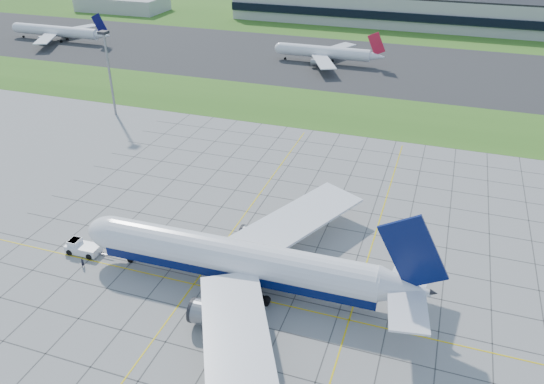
{
  "coord_description": "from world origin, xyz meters",
  "views": [
    {
      "loc": [
        27.02,
        -67.32,
        60.79
      ],
      "look_at": [
        -3.6,
        22.3,
        7.0
      ],
      "focal_mm": 35.0,
      "sensor_mm": 36.0,
      "label": 1
    }
  ],
  "objects_px": {
    "light_mast": "(108,63)",
    "pushback_tug": "(82,247)",
    "distant_jet_1": "(325,52)",
    "crew_near": "(83,263)",
    "distant_jet_0": "(57,31)",
    "airliner": "(240,260)"
  },
  "relations": [
    {
      "from": "light_mast",
      "to": "airliner",
      "type": "distance_m",
      "value": 94.35
    },
    {
      "from": "light_mast",
      "to": "distant_jet_0",
      "type": "distance_m",
      "value": 107.23
    },
    {
      "from": "distant_jet_0",
      "to": "airliner",
      "type": "bearing_deg",
      "value": -43.06
    },
    {
      "from": "airliner",
      "to": "light_mast",
      "type": "bearing_deg",
      "value": 135.4
    },
    {
      "from": "distant_jet_1",
      "to": "distant_jet_0",
      "type": "bearing_deg",
      "value": -178.08
    },
    {
      "from": "pushback_tug",
      "to": "crew_near",
      "type": "distance_m",
      "value": 4.81
    },
    {
      "from": "light_mast",
      "to": "crew_near",
      "type": "distance_m",
      "value": 80.5
    },
    {
      "from": "light_mast",
      "to": "distant_jet_0",
      "type": "relative_size",
      "value": 0.51
    },
    {
      "from": "distant_jet_0",
      "to": "distant_jet_1",
      "type": "xyz_separation_m",
      "value": [
        126.81,
        4.24,
        -0.0
      ]
    },
    {
      "from": "light_mast",
      "to": "distant_jet_1",
      "type": "height_order",
      "value": "light_mast"
    },
    {
      "from": "light_mast",
      "to": "distant_jet_1",
      "type": "distance_m",
      "value": 91.32
    },
    {
      "from": "airliner",
      "to": "distant_jet_0",
      "type": "bearing_deg",
      "value": 135.83
    },
    {
      "from": "crew_near",
      "to": "pushback_tug",
      "type": "bearing_deg",
      "value": 59.56
    },
    {
      "from": "light_mast",
      "to": "distant_jet_1",
      "type": "relative_size",
      "value": 0.6
    },
    {
      "from": "crew_near",
      "to": "distant_jet_0",
      "type": "bearing_deg",
      "value": 61.44
    },
    {
      "from": "distant_jet_0",
      "to": "distant_jet_1",
      "type": "height_order",
      "value": "same"
    },
    {
      "from": "airliner",
      "to": "crew_near",
      "type": "height_order",
      "value": "airliner"
    },
    {
      "from": "distant_jet_1",
      "to": "airliner",
      "type": "bearing_deg",
      "value": -82.11
    },
    {
      "from": "pushback_tug",
      "to": "distant_jet_0",
      "type": "relative_size",
      "value": 0.19
    },
    {
      "from": "airliner",
      "to": "crew_near",
      "type": "distance_m",
      "value": 30.39
    },
    {
      "from": "light_mast",
      "to": "pushback_tug",
      "type": "bearing_deg",
      "value": -61.54
    },
    {
      "from": "light_mast",
      "to": "distant_jet_1",
      "type": "bearing_deg",
      "value": 57.65
    }
  ]
}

